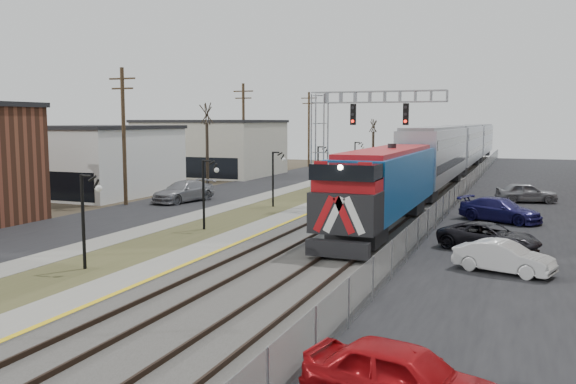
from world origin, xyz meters
The scene contains 23 objects.
ground centered at (0.00, 0.00, 0.00)m, with size 160.00×160.00×0.00m, color #473D2D.
street_west centered at (-11.50, 35.00, 0.02)m, with size 7.00×120.00×0.04m, color black.
sidewalk centered at (-7.00, 35.00, 0.04)m, with size 2.00×120.00×0.08m, color gray.
grass_median centered at (-4.00, 35.00, 0.03)m, with size 4.00×120.00×0.06m, color #444525.
platform centered at (-1.00, 35.00, 0.12)m, with size 2.00×120.00×0.24m, color gray.
ballast_bed centered at (4.00, 35.00, 0.10)m, with size 8.00×120.00×0.20m, color #595651.
parking_lot centered at (16.00, 35.00, 0.02)m, with size 16.00×120.00×0.04m, color black.
platform_edge centered at (-0.12, 35.00, 0.24)m, with size 0.24×120.00×0.01m, color gold.
track_near centered at (2.00, 35.00, 0.28)m, with size 1.58×120.00×0.15m.
track_far centered at (5.50, 35.00, 0.28)m, with size 1.58×120.00×0.15m.
train centered at (5.50, 57.18, 2.92)m, with size 3.00×85.85×5.33m.
signal_gantry centered at (1.22, 27.99, 5.59)m, with size 9.00×1.07×8.15m.
lampposts centered at (-4.00, 18.29, 2.00)m, with size 0.14×62.14×4.00m.
utility_poles centered at (-14.50, 25.00, 5.00)m, with size 0.28×80.28×10.00m.
fence centered at (8.20, 35.00, 0.80)m, with size 0.04×120.00×1.60m, color gray.
buildings_west centered at (-21.00, 24.21, 3.01)m, with size 14.00×67.00×7.00m.
bare_trees centered at (-12.66, 38.91, 2.70)m, with size 12.30×42.30×5.95m.
car_lot_a centered at (10.72, 0.38, 0.75)m, with size 1.77×4.39×1.50m, color #AA0D11.
car_lot_b centered at (12.19, 13.79, 0.64)m, with size 1.36×3.91×1.29m, color silver.
car_lot_c centered at (11.38, 18.08, 0.66)m, with size 2.17×4.72×1.31m, color black.
car_lot_d centered at (11.49, 27.12, 0.73)m, with size 2.03×5.00×1.45m, color navy.
car_lot_e centered at (12.92, 37.23, 0.75)m, with size 1.78×4.43×1.51m, color gray.
car_street_b centered at (-11.44, 28.04, 0.79)m, with size 2.22×5.47×1.59m, color gray.
Camera 1 is at (12.97, -11.91, 6.16)m, focal length 38.00 mm.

